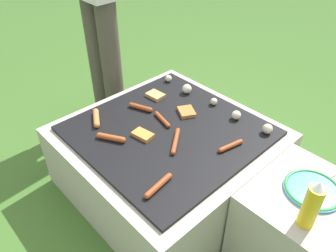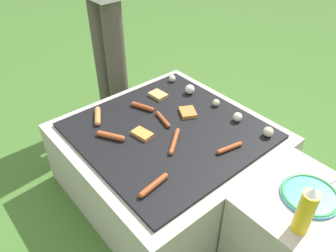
% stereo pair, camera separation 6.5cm
% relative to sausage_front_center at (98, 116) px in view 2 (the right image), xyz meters
% --- Properties ---
extents(ground_plane, '(14.00, 14.00, 0.00)m').
position_rel_sausage_front_center_xyz_m(ground_plane, '(0.32, 0.23, -0.42)').
color(ground_plane, '#3D6628').
extents(grill, '(0.98, 0.98, 0.40)m').
position_rel_sausage_front_center_xyz_m(grill, '(0.32, 0.23, -0.22)').
color(grill, '#B2AA9E').
rests_on(grill, ground_plane).
extents(side_ledge, '(0.42, 0.49, 0.40)m').
position_rel_sausage_front_center_xyz_m(side_ledge, '(1.03, 0.35, -0.22)').
color(side_ledge, '#B2AA9E').
rests_on(side_ledge, ground_plane).
extents(sausage_mid_left, '(0.14, 0.09, 0.03)m').
position_rel_sausage_front_center_xyz_m(sausage_mid_left, '(0.19, -0.04, -0.00)').
color(sausage_mid_left, '#A34C23').
rests_on(sausage_mid_left, grill).
extents(sausage_back_right, '(0.13, 0.16, 0.02)m').
position_rel_sausage_front_center_xyz_m(sausage_back_right, '(0.42, 0.18, -0.00)').
color(sausage_back_right, '#93421E').
rests_on(sausage_back_right, grill).
extents(sausage_mid_right, '(0.15, 0.05, 0.02)m').
position_rel_sausage_front_center_xyz_m(sausage_mid_right, '(0.24, 0.25, -0.00)').
color(sausage_mid_right, '#93421E').
rests_on(sausage_mid_right, grill).
extents(sausage_front_right, '(0.14, 0.07, 0.03)m').
position_rel_sausage_front_center_xyz_m(sausage_front_right, '(0.08, 0.24, -0.00)').
color(sausage_front_right, '#93421E').
rests_on(sausage_front_right, grill).
extents(sausage_front_center, '(0.14, 0.10, 0.03)m').
position_rel_sausage_front_center_xyz_m(sausage_front_center, '(0.00, 0.00, 0.00)').
color(sausage_front_center, '#C6753D').
rests_on(sausage_front_center, grill).
extents(sausage_back_center, '(0.05, 0.17, 0.03)m').
position_rel_sausage_front_center_xyz_m(sausage_back_center, '(0.58, -0.08, -0.00)').
color(sausage_back_center, '#93421E').
rests_on(sausage_back_center, grill).
extents(sausage_back_left, '(0.05, 0.14, 0.02)m').
position_rel_sausage_front_center_xyz_m(sausage_back_left, '(0.63, 0.34, -0.00)').
color(sausage_back_left, '#93421E').
rests_on(sausage_back_left, grill).
extents(bread_slice_center, '(0.11, 0.08, 0.02)m').
position_rel_sausage_front_center_xyz_m(bread_slice_center, '(0.04, 0.39, -0.01)').
color(bread_slice_center, tan).
rests_on(bread_slice_center, grill).
extents(bread_slice_left, '(0.11, 0.08, 0.02)m').
position_rel_sausage_front_center_xyz_m(bread_slice_left, '(0.27, 0.09, -0.01)').
color(bread_slice_left, '#D18438').
rests_on(bread_slice_left, grill).
extents(bread_slice_right, '(0.13, 0.12, 0.02)m').
position_rel_sausage_front_center_xyz_m(bread_slice_right, '(0.28, 0.40, -0.01)').
color(bread_slice_right, '#B27033').
rests_on(bread_slice_right, grill).
extents(mushroom_row, '(0.77, 0.07, 0.06)m').
position_rel_sausage_front_center_xyz_m(mushroom_row, '(0.34, 0.56, 0.01)').
color(mushroom_row, beige).
rests_on(mushroom_row, grill).
extents(plate_colorful, '(0.23, 0.23, 0.02)m').
position_rel_sausage_front_center_xyz_m(plate_colorful, '(1.03, 0.37, -0.01)').
color(plate_colorful, '#338CCC').
rests_on(plate_colorful, side_ledge).
extents(condiment_bottle, '(0.06, 0.06, 0.22)m').
position_rel_sausage_front_center_xyz_m(condiment_bottle, '(1.08, 0.21, 0.09)').
color(condiment_bottle, gold).
rests_on(condiment_bottle, side_ledge).
extents(fork_utensil, '(0.06, 0.17, 0.01)m').
position_rel_sausage_front_center_xyz_m(fork_utensil, '(1.05, 0.53, -0.01)').
color(fork_utensil, silver).
rests_on(fork_utensil, side_ledge).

